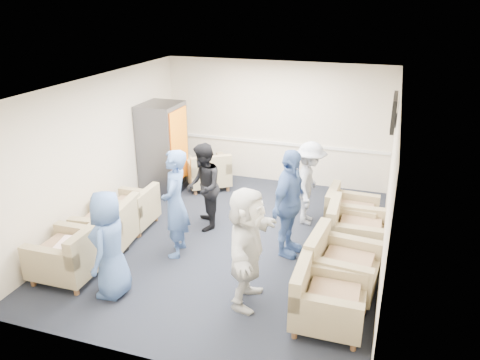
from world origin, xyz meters
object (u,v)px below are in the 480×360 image
(armchair_left_far, at_px, (134,210))
(vending_machine, at_px, (163,149))
(armchair_right_far, at_px, (348,215))
(person_back_left, at_px, (203,187))
(armchair_corner, at_px, (208,173))
(person_back_right, at_px, (309,184))
(armchair_right_near, at_px, (324,301))
(armchair_right_midnear, at_px, (338,268))
(armchair_right_midfar, at_px, (352,233))
(person_mid_right, at_px, (289,204))
(person_front_right, at_px, (247,247))
(armchair_left_mid, at_px, (110,227))
(person_mid_left, at_px, (175,204))
(armchair_left_near, at_px, (71,256))
(person_front_left, at_px, (110,245))

(armchair_left_far, height_order, vending_machine, vending_machine)
(armchair_right_far, height_order, person_back_left, person_back_left)
(armchair_right_far, distance_m, armchair_corner, 3.35)
(vending_machine, bearing_deg, person_back_right, -9.45)
(armchair_right_near, relative_size, vending_machine, 0.46)
(armchair_right_midnear, height_order, armchair_right_midfar, armchair_right_midnear)
(armchair_corner, height_order, person_mid_right, person_mid_right)
(armchair_right_near, relative_size, armchair_corner, 0.73)
(person_front_right, bearing_deg, person_mid_right, -11.87)
(armchair_left_mid, xyz_separation_m, person_mid_left, (1.17, 0.12, 0.54))
(vending_machine, relative_size, person_back_right, 1.23)
(armchair_left_near, distance_m, person_mid_left, 1.73)
(armchair_right_far, bearing_deg, person_front_right, 158.41)
(armchair_corner, bearing_deg, armchair_right_midfar, 115.73)
(armchair_right_midnear, xyz_separation_m, armchair_right_midfar, (0.08, 1.14, -0.00))
(armchair_right_near, distance_m, armchair_right_midnear, 0.83)
(vending_machine, relative_size, person_mid_left, 1.08)
(armchair_right_near, bearing_deg, person_front_left, 94.10)
(armchair_left_far, distance_m, vending_machine, 1.84)
(armchair_right_midnear, distance_m, person_back_right, 2.22)
(armchair_right_midnear, relative_size, person_front_left, 0.66)
(person_front_left, height_order, person_mid_right, person_mid_right)
(person_mid_left, relative_size, person_front_right, 1.05)
(armchair_left_mid, relative_size, person_back_left, 0.62)
(armchair_left_near, xyz_separation_m, armchair_left_far, (0.02, 1.76, -0.04))
(armchair_left_mid, distance_m, person_mid_left, 1.29)
(armchair_corner, distance_m, vending_machine, 1.13)
(person_back_right, bearing_deg, person_mid_right, 172.19)
(vending_machine, distance_m, person_back_right, 3.27)
(armchair_right_midnear, bearing_deg, armchair_left_near, 108.95)
(vending_machine, relative_size, person_back_left, 1.21)
(armchair_left_near, relative_size, person_front_left, 0.59)
(person_mid_right, distance_m, person_front_right, 1.47)
(armchair_left_near, relative_size, person_mid_left, 0.52)
(armchair_left_near, height_order, armchair_corner, armchair_left_near)
(armchair_right_far, distance_m, vending_machine, 4.08)
(person_mid_left, bearing_deg, person_back_left, 164.50)
(armchair_left_near, height_order, person_mid_left, person_mid_left)
(armchair_right_midnear, relative_size, person_back_right, 0.66)
(armchair_left_far, distance_m, person_back_left, 1.37)
(armchair_right_midfar, bearing_deg, armchair_right_near, 174.39)
(person_mid_left, bearing_deg, armchair_left_mid, -95.83)
(person_front_left, distance_m, person_back_right, 3.79)
(armchair_right_midnear, height_order, person_mid_left, person_mid_left)
(armchair_right_midnear, bearing_deg, person_front_right, 124.98)
(armchair_right_near, relative_size, person_front_right, 0.52)
(armchair_left_mid, xyz_separation_m, person_mid_right, (2.89, 0.68, 0.54))
(armchair_right_near, bearing_deg, armchair_left_near, 90.80)
(person_front_left, distance_m, person_front_right, 1.90)
(armchair_left_far, relative_size, armchair_corner, 0.67)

